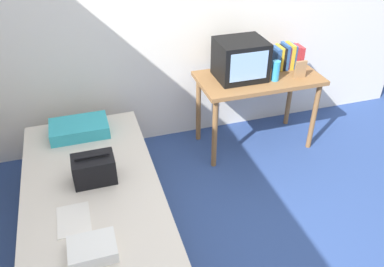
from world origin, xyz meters
The scene contains 12 objects.
wall_back centered at (0.00, 2.00, 1.30)m, with size 5.20×0.10×2.60m, color silver.
bed centered at (-1.01, 0.73, 0.24)m, with size 1.00×2.00×0.49m.
desk centered at (0.66, 1.54, 0.66)m, with size 1.16×0.60×0.76m.
tv centered at (0.47, 1.57, 0.94)m, with size 0.44×0.39×0.36m.
water_bottle centered at (0.76, 1.42, 0.86)m, with size 0.07×0.07×0.19m, color #3399DB.
book_row centered at (1.00, 1.64, 0.88)m, with size 0.29×0.16×0.25m.
picture_frame centered at (1.01, 1.40, 0.85)m, with size 0.11×0.02×0.17m, color #9E754C.
pillow centered at (-1.03, 1.46, 0.55)m, with size 0.49×0.31×0.11m, color #33A8B7.
handbag centered at (-0.97, 0.80, 0.59)m, with size 0.30×0.20×0.22m.
magazine centered at (-1.15, 0.43, 0.50)m, with size 0.21×0.29×0.01m, color white.
remote_dark centered at (-0.96, 0.16, 0.50)m, with size 0.04×0.16×0.02m, color black.
folded_towel centered at (-1.05, 0.12, 0.53)m, with size 0.28×0.22×0.08m, color white.
Camera 1 is at (-0.96, -1.54, 2.39)m, focal length 37.17 mm.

